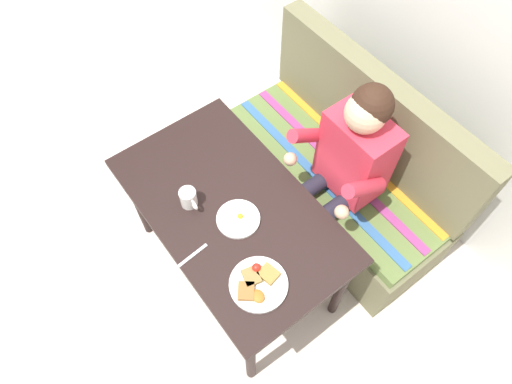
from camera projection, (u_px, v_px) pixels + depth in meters
ground_plane at (236, 267)px, 2.80m from camera, size 8.00×8.00×0.00m
table at (231, 216)px, 2.24m from camera, size 1.20×0.70×0.73m
couch at (338, 173)px, 2.76m from camera, size 1.44×0.56×1.00m
person at (344, 164)px, 2.29m from camera, size 0.45×0.61×1.21m
plate_breakfast at (258, 283)px, 1.96m from camera, size 0.25×0.25×0.05m
plate_eggs at (238, 219)px, 2.13m from camera, size 0.20×0.20×0.04m
coffee_mug at (189, 198)px, 2.14m from camera, size 0.12×0.08×0.10m
fork at (192, 256)px, 2.04m from camera, size 0.03×0.17×0.00m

